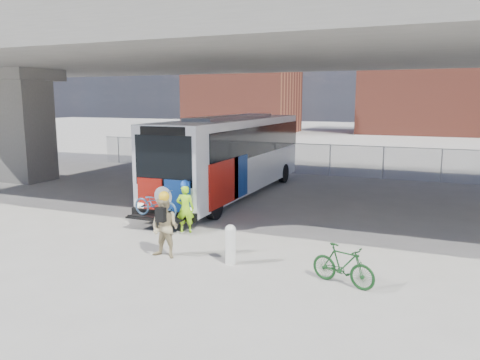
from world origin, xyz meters
The scene contains 9 objects.
ground centered at (0.00, 0.00, 0.00)m, with size 160.00×160.00×0.00m, color #9E9991.
bus centered at (-2.00, 4.64, 2.11)m, with size 2.67×12.98×3.69m.
overpass centered at (0.00, 4.00, 6.54)m, with size 40.00×16.00×7.95m.
chainlink_fence centered at (0.00, 12.00, 1.42)m, with size 30.00×0.06×30.00m.
brick_buildings centered at (1.23, 48.23, 5.42)m, with size 54.00×22.00×12.00m.
bollard centered at (1.64, -3.94, 0.59)m, with size 0.29×0.29×1.10m.
cyclist_hivis centered at (-1.00, -1.68, 0.85)m, with size 0.68×0.55×1.78m.
cyclist_tan centered at (-0.27, -4.16, 0.90)m, with size 0.86×0.68×1.91m.
bike_parked centered at (4.73, -4.25, 0.50)m, with size 0.47×1.65×0.99m, color #123B17.
Camera 1 is at (6.54, -15.05, 4.40)m, focal length 35.00 mm.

